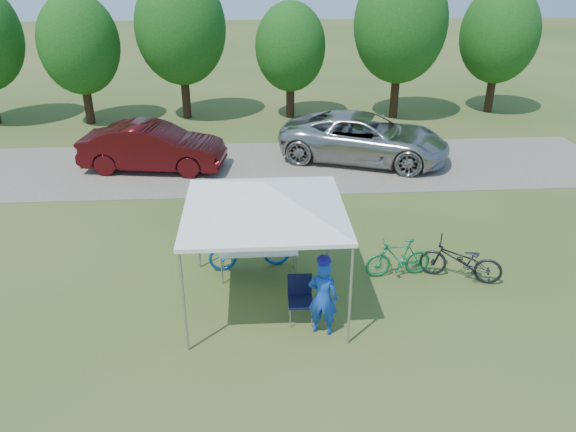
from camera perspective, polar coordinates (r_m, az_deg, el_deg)
name	(u,v)px	position (r m, az deg, el deg)	size (l,w,h in m)	color
ground	(266,301)	(12.05, -2.23, -8.62)	(100.00, 100.00, 0.00)	#2D5119
gravel_strip	(259,167)	(19.19, -2.98, 5.02)	(24.00, 5.00, 0.02)	gray
canopy	(264,186)	(10.78, -2.47, 3.09)	(4.53, 4.53, 3.00)	#A5A5AA
treeline	(247,34)	(24.21, -4.20, 17.97)	(24.89, 4.28, 6.30)	#382314
folding_table	(259,250)	(12.59, -3.01, -3.42)	(1.74, 0.72, 0.71)	white
folding_chair	(300,294)	(11.25, 1.24, -7.94)	(0.50, 0.51, 0.95)	black
cooler	(238,242)	(12.50, -5.07, -2.69)	(0.42, 0.29, 0.31)	white
ice_cream_cup	(274,247)	(12.52, -1.41, -3.19)	(0.08, 0.08, 0.06)	gold
cyclist	(323,298)	(10.76, 3.56, -8.27)	(0.58, 0.38, 1.58)	#1642B7
bike_blue	(250,248)	(13.00, -3.90, -3.28)	(0.67, 1.92, 1.01)	#1246A6
bike_green	(398,258)	(12.92, 11.15, -4.19)	(0.43, 1.51, 0.91)	#186F41
bike_dark	(461,261)	(13.12, 17.15, -4.34)	(0.63, 1.81, 0.95)	black
minivan	(365,138)	(19.73, 7.79, 7.90)	(2.66, 5.76, 1.60)	#AAA8A5
sedan	(153,147)	(19.23, -13.56, 6.85)	(1.64, 4.70, 1.55)	#420B0D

